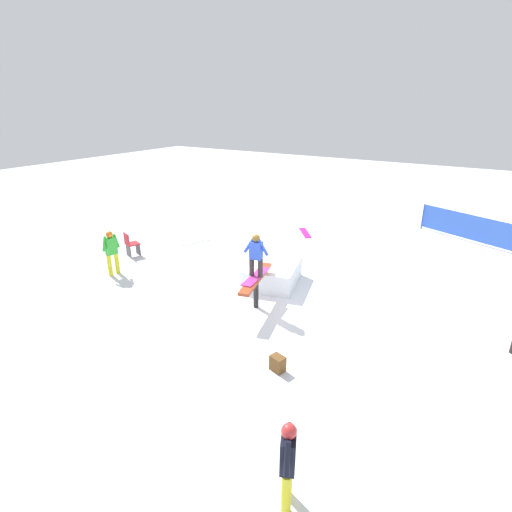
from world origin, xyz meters
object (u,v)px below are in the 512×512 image
main_rider_on_rail (256,257)px  bystander_black (288,461)px  loose_snowboard_magenta (305,233)px  backpack_on_snow (278,363)px  bystander_green (111,251)px  loose_snowboard_white (195,242)px  folding_chair (131,245)px  rail_feature (256,282)px

main_rider_on_rail → bystander_black: main_rider_on_rail is taller
loose_snowboard_magenta → backpack_on_snow: size_ratio=4.08×
bystander_green → main_rider_on_rail: bearing=105.1°
bystander_black → loose_snowboard_white: bearing=-157.1°
bystander_green → folding_chair: (-1.46, -0.78, -0.41)m
main_rider_on_rail → loose_snowboard_magenta: size_ratio=0.96×
backpack_on_snow → main_rider_on_rail: bearing=-33.4°
rail_feature → loose_snowboard_magenta: rail_feature is taller
bystander_green → rail_feature: bearing=105.1°
loose_snowboard_magenta → loose_snowboard_white: 4.69m
bystander_green → folding_chair: 1.71m
main_rider_on_rail → bystander_black: bearing=28.0°
loose_snowboard_white → folding_chair: 2.59m
rail_feature → loose_snowboard_white: (-3.28, -4.90, -0.74)m
main_rider_on_rail → bystander_green: 5.16m
loose_snowboard_white → main_rider_on_rail: bearing=-99.3°
main_rider_on_rail → loose_snowboard_white: (-3.28, -4.90, -1.47)m
rail_feature → loose_snowboard_magenta: 6.92m
folding_chair → backpack_on_snow: folding_chair is taller
main_rider_on_rail → bystander_green: (0.55, -5.09, -0.65)m
bystander_green → loose_snowboard_magenta: 8.04m
backpack_on_snow → loose_snowboard_white: bearing=-23.1°
bystander_black → folding_chair: (-5.55, -9.25, -0.38)m
rail_feature → loose_snowboard_magenta: bearing=-179.9°
bystander_black → loose_snowboard_magenta: bystander_black is taller
rail_feature → bystander_green: (0.55, -5.09, 0.08)m
folding_chair → loose_snowboard_magenta: bearing=-105.8°
bystander_black → bystander_green: (-4.09, -8.47, 0.04)m
loose_snowboard_white → rail_feature: bearing=-99.3°
bystander_black → bystander_green: 9.40m
bystander_black → bystander_green: size_ratio=0.96×
bystander_green → loose_snowboard_white: bystander_green is taller
rail_feature → bystander_black: size_ratio=1.49×
loose_snowboard_magenta → backpack_on_snow: 9.45m
rail_feature → main_rider_on_rail: size_ratio=1.57×
loose_snowboard_white → backpack_on_snow: (5.39, 6.74, 0.16)m
bystander_black → folding_chair: 10.80m
loose_snowboard_magenta → loose_snowboard_white: (3.39, -3.24, 0.00)m
loose_snowboard_magenta → folding_chair: folding_chair is taller
rail_feature → loose_snowboard_white: size_ratio=1.45×
backpack_on_snow → loose_snowboard_magenta: bearing=-52.7°
loose_snowboard_magenta → bystander_black: bearing=167.1°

